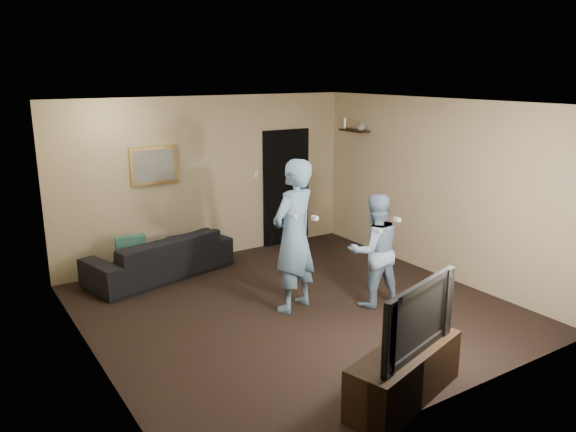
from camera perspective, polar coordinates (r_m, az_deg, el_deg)
ground at (r=7.34m, az=0.69°, el=-9.32°), size 5.00×5.00×0.00m
ceiling at (r=6.72m, az=0.75°, el=11.39°), size 5.00×5.00×0.04m
wall_back at (r=9.06m, az=-8.06°, el=3.78°), size 5.00×0.04×2.60m
wall_front at (r=5.11m, az=16.45°, el=-5.14°), size 5.00×0.04×2.60m
wall_left at (r=5.96m, az=-19.77°, el=-2.60°), size 0.04×5.00×2.60m
wall_right at (r=8.52m, az=14.89°, el=2.76°), size 0.04×5.00×2.60m
sofa at (r=8.54m, az=-12.90°, el=-3.94°), size 2.30×1.32×0.63m
throw_pillow at (r=8.37m, az=-15.68°, el=-3.32°), size 0.43×0.18×0.41m
painting_frame at (r=8.65m, az=-13.49°, el=5.04°), size 0.72×0.05×0.57m
painting_canvas at (r=8.63m, az=-13.43°, el=5.01°), size 0.62×0.01×0.47m
doorway at (r=9.77m, az=-0.19°, el=2.92°), size 0.90×0.06×2.00m
light_switch at (r=9.42m, az=-3.30°, el=4.31°), size 0.08×0.02×0.12m
wall_shelf at (r=9.64m, az=6.75°, el=8.61°), size 0.20×0.60×0.03m
shelf_vase at (r=9.49m, az=7.47°, el=9.01°), size 0.15×0.15×0.14m
shelf_figurine at (r=9.83m, az=5.78°, el=9.37°), size 0.06×0.06×0.18m
tv_console at (r=5.50m, az=11.77°, el=-15.42°), size 1.46×0.82×0.50m
television at (r=5.23m, az=12.10°, el=-9.83°), size 1.18×0.48×0.68m
wii_player_left at (r=7.00m, az=0.60°, el=-2.04°), size 0.82×0.67×1.94m
wii_player_right at (r=7.28m, az=8.75°, el=-3.47°), size 0.83×0.71×1.48m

